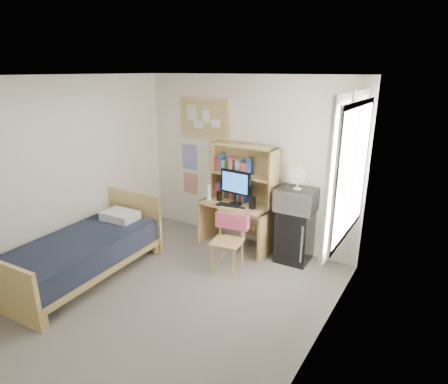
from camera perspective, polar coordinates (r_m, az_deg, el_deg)
The scene contains 25 objects.
floor at distance 4.75m, azimuth -9.58°, elevation -16.29°, with size 3.60×4.20×0.02m, color gray.
ceiling at distance 3.93m, azimuth -11.64°, elevation 16.94°, with size 3.60×4.20×0.02m, color silver.
wall_back at distance 5.81m, azimuth 3.49°, elevation 4.61°, with size 3.60×0.04×2.60m, color white.
wall_left at distance 5.50m, azimuth -24.59°, elevation 2.17°, with size 0.04×4.20×2.60m, color white.
wall_right at distance 3.30m, azimuth 13.54°, elevation -6.72°, with size 0.04×4.20×2.60m, color white.
window_unit at distance 4.31m, azimuth 18.42°, elevation 2.99°, with size 0.10×1.40×1.70m, color white.
curtain_left at distance 3.94m, azimuth 16.56°, elevation 1.80°, with size 0.04×0.55×1.70m, color beige.
curtain_right at distance 4.70m, azimuth 19.28°, elevation 4.10°, with size 0.04×0.55×1.70m, color beige.
bulletin_board at distance 6.09m, azimuth -3.05°, elevation 11.17°, with size 0.94×0.03×0.64m, color tan.
poster_wave at distance 6.40m, azimuth -5.28°, elevation 5.37°, with size 0.30×0.01×0.42m, color #2940A4.
poster_japan at distance 6.52m, azimuth -5.16°, elevation 1.34°, with size 0.28×0.01×0.36m, color #C54022.
desk at distance 5.85m, azimuth 2.04°, elevation -5.04°, with size 1.14×0.57×0.71m, color tan.
desk_chair at distance 5.14m, azimuth 0.45°, elevation -7.56°, with size 0.43×0.43×0.86m, color #D5B664.
mini_fridge at distance 5.51m, azimuth 10.72°, elevation -6.47°, with size 0.46×0.46×0.78m, color black.
bed at distance 5.40m, azimuth -20.77°, elevation -9.31°, with size 1.01×2.02×0.55m, color black.
hutch at distance 5.70m, azimuth 2.97°, elevation 2.85°, with size 1.08×0.28×0.88m, color tan.
monitor at distance 5.58m, azimuth 1.77°, elevation 0.68°, with size 0.51×0.04×0.54m, color black.
keyboard at distance 5.56m, azimuth 0.93°, elevation -2.21°, with size 0.44×0.14×0.02m, color black.
speaker_left at distance 5.81m, azimuth -0.70°, elevation -0.58°, with size 0.07×0.07×0.16m, color black.
speaker_right at distance 5.49m, azimuth 4.34°, elevation -1.64°, with size 0.08×0.08×0.18m, color black.
water_bottle at distance 5.87m, azimuth -2.34°, elevation 0.03°, with size 0.07×0.07×0.24m, color white.
hoodie at distance 5.21m, azimuth 1.29°, elevation -4.33°, with size 0.47×0.14×0.22m, color #DE5479.
microwave at distance 5.29m, azimuth 10.99°, elevation -1.16°, with size 0.54×0.41×0.31m, color silver.
desk_fan at distance 5.20m, azimuth 11.18°, elevation 1.91°, with size 0.22×0.22×0.28m, color white.
pillow at distance 5.72m, azimuth -15.57°, elevation -3.48°, with size 0.50×0.35×0.12m, color white.
Camera 1 is at (2.69, -2.87, 2.66)m, focal length 30.00 mm.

